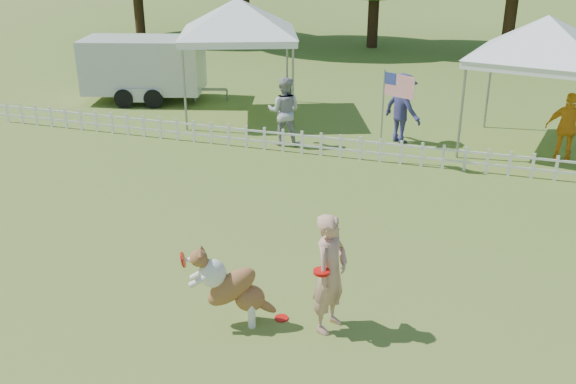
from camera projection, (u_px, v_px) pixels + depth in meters
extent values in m
plane|color=#405E1D|center=(278.00, 312.00, 9.63)|extent=(120.00, 120.00, 0.00)
imported|color=tan|center=(331.00, 273.00, 8.94)|extent=(0.58, 0.74, 1.78)
cylinder|color=red|center=(282.00, 318.00, 9.47)|extent=(0.22, 0.22, 0.02)
imported|color=#A5A4AA|center=(284.00, 111.00, 16.60)|extent=(0.97, 0.81, 1.80)
imported|color=navy|center=(403.00, 108.00, 16.80)|extent=(1.36, 1.23, 1.83)
imported|color=orange|center=(568.00, 128.00, 15.39)|extent=(1.05, 0.53, 1.72)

